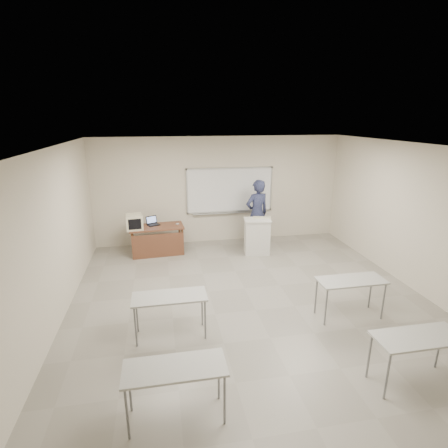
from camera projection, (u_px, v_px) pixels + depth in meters
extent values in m
cube|color=gray|center=(256.00, 310.00, 6.60)|extent=(7.00, 8.00, 0.01)
cube|color=white|center=(230.00, 190.00, 9.94)|extent=(2.40, 0.03, 1.20)
cube|color=#B7BABC|center=(230.00, 168.00, 9.75)|extent=(2.48, 0.04, 0.04)
cube|color=#B7BABC|center=(230.00, 211.00, 10.11)|extent=(2.48, 0.04, 0.04)
cube|color=#B7BABC|center=(187.00, 192.00, 9.72)|extent=(0.04, 0.04, 1.28)
cube|color=#B7BABC|center=(271.00, 189.00, 10.15)|extent=(0.04, 0.04, 1.28)
cube|color=#B7BABC|center=(230.00, 213.00, 10.08)|extent=(2.16, 0.07, 0.02)
cube|color=#AFAEA9|center=(169.00, 297.00, 5.63)|extent=(1.20, 0.50, 0.03)
cylinder|color=slate|center=(136.00, 327.00, 5.46)|extent=(0.03, 0.03, 0.70)
cylinder|color=slate|center=(205.00, 320.00, 5.65)|extent=(0.03, 0.03, 0.70)
cylinder|color=slate|center=(137.00, 313.00, 5.83)|extent=(0.03, 0.03, 0.70)
cylinder|color=slate|center=(202.00, 307.00, 6.03)|extent=(0.03, 0.03, 0.70)
cube|color=#AFAEA9|center=(351.00, 280.00, 6.19)|extent=(1.20, 0.50, 0.03)
cylinder|color=slate|center=(326.00, 307.00, 6.02)|extent=(0.03, 0.03, 0.70)
cylinder|color=slate|center=(383.00, 301.00, 6.21)|extent=(0.03, 0.03, 0.70)
cylinder|color=slate|center=(316.00, 296.00, 6.39)|extent=(0.03, 0.03, 0.70)
cylinder|color=slate|center=(370.00, 291.00, 6.59)|extent=(0.03, 0.03, 0.70)
cube|color=#AFAEA9|center=(175.00, 368.00, 4.04)|extent=(1.20, 0.50, 0.03)
cylinder|color=slate|center=(127.00, 414.00, 3.86)|extent=(0.03, 0.03, 0.70)
cylinder|color=slate|center=(225.00, 400.00, 4.05)|extent=(0.03, 0.03, 0.70)
cylinder|color=slate|center=(130.00, 388.00, 4.23)|extent=(0.03, 0.03, 0.70)
cylinder|color=slate|center=(219.00, 376.00, 4.43)|extent=(0.03, 0.03, 0.70)
cube|color=#AFAEA9|center=(419.00, 337.00, 4.60)|extent=(1.20, 0.50, 0.03)
cylinder|color=slate|center=(387.00, 376.00, 4.42)|extent=(0.03, 0.03, 0.70)
cylinder|color=slate|center=(369.00, 356.00, 4.80)|extent=(0.03, 0.03, 0.70)
cylinder|color=slate|center=(439.00, 347.00, 4.99)|extent=(0.03, 0.03, 0.70)
cube|color=brown|center=(157.00, 227.00, 9.17)|extent=(1.39, 0.70, 0.04)
cube|color=brown|center=(157.00, 246.00, 8.98)|extent=(1.32, 0.03, 0.63)
cylinder|color=#472B16|center=(132.00, 246.00, 8.89)|extent=(0.06, 0.06, 0.71)
cylinder|color=#472B16|center=(182.00, 242.00, 9.12)|extent=(0.06, 0.06, 0.71)
cylinder|color=#472B16|center=(133.00, 238.00, 9.43)|extent=(0.06, 0.06, 0.71)
cylinder|color=#472B16|center=(181.00, 235.00, 9.66)|extent=(0.06, 0.06, 0.71)
cube|color=silver|center=(257.00, 237.00, 9.23)|extent=(0.64, 0.46, 0.91)
cube|color=silver|center=(257.00, 220.00, 9.09)|extent=(0.68, 0.50, 0.04)
cube|color=beige|center=(134.00, 222.00, 8.91)|extent=(0.39, 0.41, 0.37)
cube|color=beige|center=(134.00, 224.00, 8.70)|extent=(0.41, 0.04, 0.39)
cube|color=black|center=(134.00, 224.00, 8.68)|extent=(0.31, 0.01, 0.27)
cube|color=black|center=(154.00, 225.00, 9.24)|extent=(0.30, 0.22, 0.02)
cube|color=black|center=(154.00, 225.00, 9.22)|extent=(0.25, 0.13, 0.01)
cube|color=black|center=(153.00, 219.00, 9.33)|extent=(0.30, 0.07, 0.20)
cube|color=#7287BE|center=(153.00, 219.00, 9.32)|extent=(0.25, 0.05, 0.16)
ellipsoid|color=silver|center=(177.00, 224.00, 9.30)|extent=(0.10, 0.08, 0.04)
cube|color=beige|center=(262.00, 218.00, 9.18)|extent=(0.49, 0.29, 0.03)
imported|color=black|center=(257.00, 214.00, 9.61)|extent=(0.79, 0.62, 1.89)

